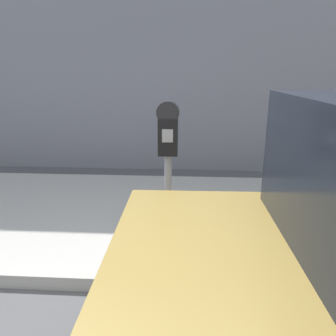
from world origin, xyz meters
TOP-DOWN VIEW (x-y plane):
  - sidewalk at (0.00, 2.20)m, footprint 24.00×2.80m
  - parking_meter at (0.30, 0.99)m, footprint 0.17×0.12m

SIDE VIEW (x-z plane):
  - sidewalk at x=0.00m, z-range 0.00..0.13m
  - parking_meter at x=0.30m, z-range 0.42..1.87m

